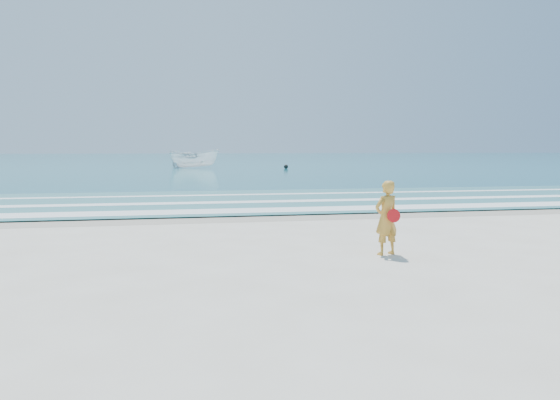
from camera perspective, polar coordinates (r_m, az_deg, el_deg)
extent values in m
plane|color=silver|center=(8.27, 3.97, -9.56)|extent=(400.00, 400.00, 0.00)
cube|color=#B2A893|center=(16.98, -3.92, -1.79)|extent=(400.00, 2.40, 0.00)
cube|color=#19727F|center=(112.75, -10.02, 4.31)|extent=(400.00, 190.00, 0.04)
cube|color=#59B7AD|center=(21.91, -5.55, -0.05)|extent=(400.00, 10.00, 0.01)
cube|color=white|center=(18.25, -4.43, -1.12)|extent=(400.00, 1.40, 0.01)
cube|color=white|center=(21.12, -5.34, -0.23)|extent=(400.00, 0.90, 0.01)
cube|color=white|center=(24.39, -6.12, 0.53)|extent=(400.00, 0.60, 0.01)
imported|color=white|center=(57.45, -8.95, 4.31)|extent=(5.42, 2.71, 2.00)
sphere|color=black|center=(55.03, 0.63, 3.51)|extent=(0.44, 0.44, 0.44)
imported|color=gold|center=(11.12, 11.05, -1.84)|extent=(0.63, 0.51, 1.50)
cylinder|color=red|center=(10.97, 11.80, -1.61)|extent=(0.27, 0.08, 0.27)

